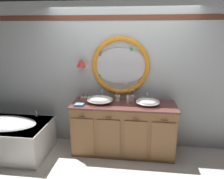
{
  "coord_description": "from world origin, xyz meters",
  "views": [
    {
      "loc": [
        0.28,
        -3.18,
        2.12
      ],
      "look_at": [
        -0.14,
        0.25,
        1.15
      ],
      "focal_mm": 34.18,
      "sensor_mm": 36.0,
      "label": 1
    }
  ],
  "objects_px": {
    "bathtub": "(5,135)",
    "toothbrush_holder_right": "(132,98)",
    "toiletry_basket": "(86,98)",
    "toothbrush_holder_left": "(118,98)",
    "sink_basin_left": "(100,100)",
    "soap_dispenser": "(128,100)",
    "folded_hand_towel": "(79,105)",
    "sink_basin_right": "(148,102)"
  },
  "relations": [
    {
      "from": "bathtub",
      "to": "toothbrush_holder_left",
      "type": "height_order",
      "value": "toothbrush_holder_left"
    },
    {
      "from": "toothbrush_holder_left",
      "to": "soap_dispenser",
      "type": "relative_size",
      "value": 1.24
    },
    {
      "from": "sink_basin_left",
      "to": "sink_basin_right",
      "type": "xyz_separation_m",
      "value": [
        0.81,
        -0.0,
        -0.01
      ]
    },
    {
      "from": "soap_dispenser",
      "to": "toothbrush_holder_left",
      "type": "bearing_deg",
      "value": 145.97
    },
    {
      "from": "sink_basin_right",
      "to": "soap_dispenser",
      "type": "xyz_separation_m",
      "value": [
        -0.33,
        0.05,
        0.01
      ]
    },
    {
      "from": "bathtub",
      "to": "folded_hand_towel",
      "type": "relative_size",
      "value": 9.57
    },
    {
      "from": "folded_hand_towel",
      "to": "soap_dispenser",
      "type": "bearing_deg",
      "value": 14.06
    },
    {
      "from": "sink_basin_left",
      "to": "folded_hand_towel",
      "type": "height_order",
      "value": "sink_basin_left"
    },
    {
      "from": "bathtub",
      "to": "toothbrush_holder_right",
      "type": "bearing_deg",
      "value": 12.36
    },
    {
      "from": "folded_hand_towel",
      "to": "toiletry_basket",
      "type": "height_order",
      "value": "toiletry_basket"
    },
    {
      "from": "bathtub",
      "to": "soap_dispenser",
      "type": "distance_m",
      "value": 2.24
    },
    {
      "from": "bathtub",
      "to": "toiletry_basket",
      "type": "height_order",
      "value": "toiletry_basket"
    },
    {
      "from": "bathtub",
      "to": "sink_basin_left",
      "type": "bearing_deg",
      "value": 9.59
    },
    {
      "from": "sink_basin_right",
      "to": "folded_hand_towel",
      "type": "distance_m",
      "value": 1.14
    },
    {
      "from": "toothbrush_holder_right",
      "to": "folded_hand_towel",
      "type": "distance_m",
      "value": 0.94
    },
    {
      "from": "toothbrush_holder_left",
      "to": "sink_basin_left",
      "type": "bearing_deg",
      "value": -147.81
    },
    {
      "from": "soap_dispenser",
      "to": "folded_hand_towel",
      "type": "xyz_separation_m",
      "value": [
        -0.8,
        -0.2,
        -0.06
      ]
    },
    {
      "from": "bathtub",
      "to": "soap_dispenser",
      "type": "xyz_separation_m",
      "value": [
        2.12,
        0.33,
        0.63
      ]
    },
    {
      "from": "bathtub",
      "to": "toiletry_basket",
      "type": "xyz_separation_m",
      "value": [
        1.34,
        0.47,
        0.59
      ]
    },
    {
      "from": "sink_basin_left",
      "to": "toothbrush_holder_right",
      "type": "xyz_separation_m",
      "value": [
        0.54,
        0.2,
        -0.01
      ]
    },
    {
      "from": "folded_hand_towel",
      "to": "toiletry_basket",
      "type": "relative_size",
      "value": 0.99
    },
    {
      "from": "toothbrush_holder_right",
      "to": "bathtub",
      "type": "bearing_deg",
      "value": -167.64
    },
    {
      "from": "bathtub",
      "to": "soap_dispenser",
      "type": "height_order",
      "value": "soap_dispenser"
    },
    {
      "from": "toothbrush_holder_left",
      "to": "sink_basin_right",
      "type": "bearing_deg",
      "value": -18.88
    },
    {
      "from": "toothbrush_holder_right",
      "to": "soap_dispenser",
      "type": "xyz_separation_m",
      "value": [
        -0.06,
        -0.15,
        0.01
      ]
    },
    {
      "from": "sink_basin_right",
      "to": "toiletry_basket",
      "type": "xyz_separation_m",
      "value": [
        -1.11,
        0.19,
        -0.03
      ]
    },
    {
      "from": "sink_basin_right",
      "to": "toiletry_basket",
      "type": "distance_m",
      "value": 1.13
    },
    {
      "from": "soap_dispenser",
      "to": "folded_hand_towel",
      "type": "distance_m",
      "value": 0.83
    },
    {
      "from": "soap_dispenser",
      "to": "toiletry_basket",
      "type": "height_order",
      "value": "soap_dispenser"
    },
    {
      "from": "bathtub",
      "to": "soap_dispenser",
      "type": "relative_size",
      "value": 9.28
    },
    {
      "from": "toiletry_basket",
      "to": "soap_dispenser",
      "type": "bearing_deg",
      "value": -10.45
    },
    {
      "from": "toothbrush_holder_left",
      "to": "soap_dispenser",
      "type": "xyz_separation_m",
      "value": [
        0.19,
        -0.13,
        0.02
      ]
    },
    {
      "from": "toothbrush_holder_left",
      "to": "toothbrush_holder_right",
      "type": "distance_m",
      "value": 0.26
    },
    {
      "from": "bathtub",
      "to": "sink_basin_left",
      "type": "xyz_separation_m",
      "value": [
        1.64,
        0.28,
        0.63
      ]
    },
    {
      "from": "sink_basin_left",
      "to": "soap_dispenser",
      "type": "distance_m",
      "value": 0.48
    },
    {
      "from": "soap_dispenser",
      "to": "toiletry_basket",
      "type": "relative_size",
      "value": 1.02
    },
    {
      "from": "sink_basin_left",
      "to": "toothbrush_holder_left",
      "type": "xyz_separation_m",
      "value": [
        0.28,
        0.18,
        -0.01
      ]
    },
    {
      "from": "toothbrush_holder_right",
      "to": "toiletry_basket",
      "type": "xyz_separation_m",
      "value": [
        -0.84,
        -0.01,
        -0.03
      ]
    },
    {
      "from": "bathtub",
      "to": "sink_basin_left",
      "type": "height_order",
      "value": "sink_basin_left"
    },
    {
      "from": "bathtub",
      "to": "folded_hand_towel",
      "type": "bearing_deg",
      "value": 5.47
    },
    {
      "from": "sink_basin_left",
      "to": "bathtub",
      "type": "bearing_deg",
      "value": -170.41
    },
    {
      "from": "toothbrush_holder_right",
      "to": "soap_dispenser",
      "type": "distance_m",
      "value": 0.17
    }
  ]
}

